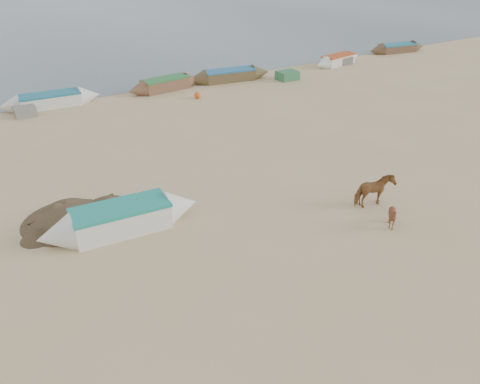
% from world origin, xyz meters
% --- Properties ---
extents(ground, '(140.00, 140.00, 0.00)m').
position_xyz_m(ground, '(0.00, 0.00, 0.00)').
color(ground, tan).
rests_on(ground, ground).
extents(cow_adult, '(1.65, 0.92, 1.33)m').
position_xyz_m(cow_adult, '(4.81, 1.79, 0.66)').
color(cow_adult, brown).
rests_on(cow_adult, ground).
extents(calf_front, '(0.87, 0.78, 0.91)m').
position_xyz_m(calf_front, '(4.22, 0.30, 0.46)').
color(calf_front, brown).
rests_on(calf_front, ground).
extents(near_canoe, '(5.90, 1.84, 1.01)m').
position_xyz_m(near_canoe, '(-4.18, 5.35, 0.51)').
color(near_canoe, white).
rests_on(near_canoe, ground).
extents(debris_pile, '(4.12, 4.12, 0.54)m').
position_xyz_m(debris_pile, '(-5.69, 7.06, 0.27)').
color(debris_pile, brown).
rests_on(debris_pile, ground).
extents(waterline_canoes, '(60.70, 4.22, 0.88)m').
position_xyz_m(waterline_canoes, '(0.63, 20.90, 0.41)').
color(waterline_canoes, brown).
rests_on(waterline_canoes, ground).
extents(beach_clutter, '(42.92, 3.83, 0.64)m').
position_xyz_m(beach_clutter, '(3.53, 19.36, 0.30)').
color(beach_clutter, '#2B5B29').
rests_on(beach_clutter, ground).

